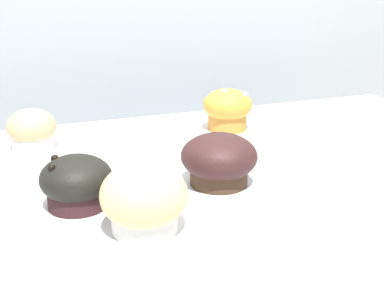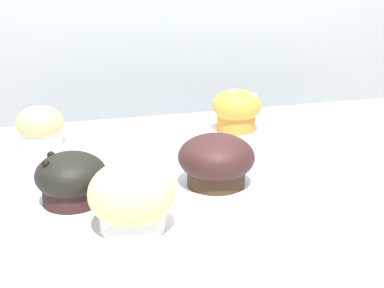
{
  "view_description": "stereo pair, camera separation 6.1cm",
  "coord_description": "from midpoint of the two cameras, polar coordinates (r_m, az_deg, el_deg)",
  "views": [
    {
      "loc": [
        -0.4,
        -0.77,
        1.21
      ],
      "look_at": [
        -0.12,
        -0.02,
        0.95
      ],
      "focal_mm": 50.0,
      "sensor_mm": 36.0,
      "label": 1
    },
    {
      "loc": [
        -0.35,
        -0.78,
        1.21
      ],
      "look_at": [
        -0.12,
        -0.02,
        0.95
      ],
      "focal_mm": 50.0,
      "sensor_mm": 36.0,
      "label": 2
    }
  ],
  "objects": [
    {
      "name": "wall_back",
      "position": [
        1.46,
        -5.42,
        5.96
      ],
      "size": [
        3.2,
        0.1,
        1.8
      ],
      "primitive_type": "cube",
      "color": "#A8B2B7",
      "rests_on": "ground"
    },
    {
      "name": "muffin_front_right",
      "position": [
        0.74,
        -14.54,
        -4.03
      ],
      "size": [
        0.1,
        0.1,
        0.07
      ],
      "color": "#321B1C",
      "rests_on": "display_counter"
    },
    {
      "name": "muffin_front_center",
      "position": [
        1.0,
        -18.4,
        1.4
      ],
      "size": [
        0.09,
        0.09,
        0.07
      ],
      "color": "silver",
      "rests_on": "display_counter"
    },
    {
      "name": "muffin_back_right",
      "position": [
        0.66,
        -7.8,
        -5.93
      ],
      "size": [
        0.11,
        0.11,
        0.09
      ],
      "color": "white",
      "rests_on": "display_counter"
    },
    {
      "name": "muffin_back_center",
      "position": [
        1.06,
        2.18,
        3.75
      ],
      "size": [
        0.1,
        0.1,
        0.09
      ],
      "color": "#C88332",
      "rests_on": "display_counter"
    },
    {
      "name": "muffin_front_left",
      "position": [
        0.79,
        0.7,
        -1.75
      ],
      "size": [
        0.11,
        0.11,
        0.08
      ],
      "color": "#412C1D",
      "rests_on": "display_counter"
    },
    {
      "name": "serving_plate",
      "position": [
        1.05,
        13.48,
        1.03
      ],
      "size": [
        0.17,
        0.17,
        0.01
      ],
      "color": "beige",
      "rests_on": "display_counter"
    }
  ]
}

